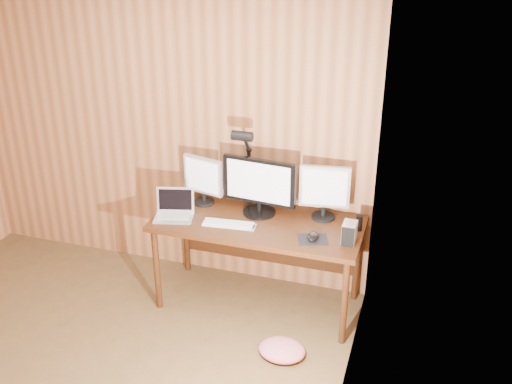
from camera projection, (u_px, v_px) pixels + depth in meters
The scene contains 14 objects.
room_shell at pixel (3, 252), 3.20m from camera, with size 4.00×4.00×4.00m.
desk at pixel (261, 231), 4.68m from camera, with size 1.60×0.70×0.75m.
monitor_center at pixel (259, 186), 4.59m from camera, with size 0.59×0.26×0.46m.
monitor_left at pixel (203, 179), 4.76m from camera, with size 0.35×0.17×0.40m.
monitor_right at pixel (324, 191), 4.52m from camera, with size 0.38×0.18×0.43m.
laptop at pixel (175, 210), 4.63m from camera, with size 0.34×0.29×0.21m.
keyboard at pixel (228, 224), 4.51m from camera, with size 0.39×0.15×0.02m.
mousepad at pixel (313, 240), 4.31m from camera, with size 0.21×0.17×0.00m, color black.
mouse at pixel (313, 237), 4.30m from camera, with size 0.08×0.12×0.04m, color black.
hard_drive at pixel (349, 233), 4.25m from camera, with size 0.10×0.14×0.15m.
phone at pixel (252, 227), 4.47m from camera, with size 0.06×0.11×0.01m.
speaker at pixel (359, 223), 4.42m from camera, with size 0.05×0.05×0.12m, color black.
desk_lamp at pixel (245, 156), 4.62m from camera, with size 0.16×0.23×0.70m.
fabric_pile at pixel (282, 350), 4.28m from camera, with size 0.34×0.28×0.11m, color #CC626E, non-canonical shape.
Camera 1 is at (2.11, -2.22, 2.91)m, focal length 42.00 mm.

